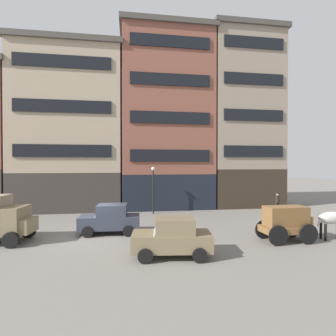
{
  "coord_description": "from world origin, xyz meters",
  "views": [
    {
      "loc": [
        2.14,
        -16.53,
        4.35
      ],
      "look_at": [
        4.96,
        2.12,
        4.08
      ],
      "focal_mm": 28.11,
      "sensor_mm": 36.0,
      "label": 1
    }
  ],
  "objects_px": {
    "draft_horse": "(333,217)",
    "streetlamp_curbside": "(153,183)",
    "sedan_dark": "(110,219)",
    "cargo_wagon": "(286,221)",
    "pedestrian_officer": "(277,201)",
    "sedan_parked_curb": "(172,237)"
  },
  "relations": [
    {
      "from": "cargo_wagon",
      "to": "sedan_parked_curb",
      "type": "height_order",
      "value": "cargo_wagon"
    },
    {
      "from": "cargo_wagon",
      "to": "pedestrian_officer",
      "type": "xyz_separation_m",
      "value": [
        4.61,
        8.51,
        -0.17
      ]
    },
    {
      "from": "sedan_dark",
      "to": "cargo_wagon",
      "type": "bearing_deg",
      "value": -18.04
    },
    {
      "from": "sedan_dark",
      "to": "sedan_parked_curb",
      "type": "height_order",
      "value": "same"
    },
    {
      "from": "cargo_wagon",
      "to": "streetlamp_curbside",
      "type": "xyz_separation_m",
      "value": [
        -6.64,
        9.41,
        1.52
      ]
    },
    {
      "from": "draft_horse",
      "to": "streetlamp_curbside",
      "type": "bearing_deg",
      "value": 135.55
    },
    {
      "from": "sedan_dark",
      "to": "sedan_parked_curb",
      "type": "xyz_separation_m",
      "value": [
        3.17,
        -4.67,
        0.0
      ]
    },
    {
      "from": "pedestrian_officer",
      "to": "streetlamp_curbside",
      "type": "relative_size",
      "value": 0.44
    },
    {
      "from": "sedan_dark",
      "to": "sedan_parked_curb",
      "type": "bearing_deg",
      "value": -55.86
    },
    {
      "from": "sedan_dark",
      "to": "streetlamp_curbside",
      "type": "bearing_deg",
      "value": 62.02
    },
    {
      "from": "pedestrian_officer",
      "to": "cargo_wagon",
      "type": "bearing_deg",
      "value": -118.45
    },
    {
      "from": "cargo_wagon",
      "to": "sedan_parked_curb",
      "type": "xyz_separation_m",
      "value": [
        -6.76,
        -1.44,
        -0.23
      ]
    },
    {
      "from": "sedan_parked_curb",
      "to": "streetlamp_curbside",
      "type": "bearing_deg",
      "value": 89.39
    },
    {
      "from": "sedan_dark",
      "to": "streetlamp_curbside",
      "type": "xyz_separation_m",
      "value": [
        3.28,
        6.18,
        1.76
      ]
    },
    {
      "from": "sedan_parked_curb",
      "to": "cargo_wagon",
      "type": "bearing_deg",
      "value": 11.99
    },
    {
      "from": "draft_horse",
      "to": "streetlamp_curbside",
      "type": "xyz_separation_m",
      "value": [
        -9.59,
        9.41,
        1.4
      ]
    },
    {
      "from": "draft_horse",
      "to": "sedan_dark",
      "type": "distance_m",
      "value": 13.28
    },
    {
      "from": "sedan_dark",
      "to": "draft_horse",
      "type": "bearing_deg",
      "value": -14.09
    },
    {
      "from": "sedan_parked_curb",
      "to": "pedestrian_officer",
      "type": "distance_m",
      "value": 15.11
    },
    {
      "from": "pedestrian_officer",
      "to": "draft_horse",
      "type": "bearing_deg",
      "value": -101.05
    },
    {
      "from": "cargo_wagon",
      "to": "draft_horse",
      "type": "relative_size",
      "value": 1.25
    },
    {
      "from": "pedestrian_officer",
      "to": "streetlamp_curbside",
      "type": "xyz_separation_m",
      "value": [
        -11.26,
        0.9,
        1.69
      ]
    }
  ]
}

